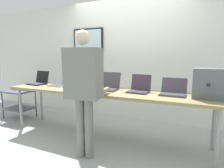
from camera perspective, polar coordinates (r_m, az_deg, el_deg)
ground at (r=3.17m, az=-2.48°, el=-16.39°), size 8.00×8.00×0.04m
back_wall at (r=3.93m, az=4.59°, el=7.60°), size 8.00×0.11×2.49m
workbench at (r=2.94m, az=-2.58°, el=-2.90°), size 3.37×0.70×0.78m
equipment_box at (r=2.69m, az=27.34°, el=0.28°), size 0.35×0.39×0.38m
laptop_station_0 at (r=3.84m, az=-21.67°, el=0.80°), size 0.35×0.33×0.25m
laptop_station_1 at (r=3.53m, az=-15.50°, el=0.47°), size 0.33×0.35×0.26m
laptop_station_2 at (r=3.22m, az=-9.03°, el=-0.10°), size 0.39×0.36×0.24m
laptop_station_3 at (r=2.99m, az=-1.20°, el=-0.55°), size 0.34×0.37×0.27m
laptop_station_4 at (r=2.81m, az=8.35°, el=-1.28°), size 0.32×0.31×0.26m
laptop_station_5 at (r=2.72m, az=18.32°, el=-2.08°), size 0.35×0.33×0.22m
person at (r=2.34m, az=-8.65°, el=0.36°), size 0.49×0.63×1.63m
storage_cart at (r=4.44m, az=-26.71°, el=-4.38°), size 0.56×0.44×0.60m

